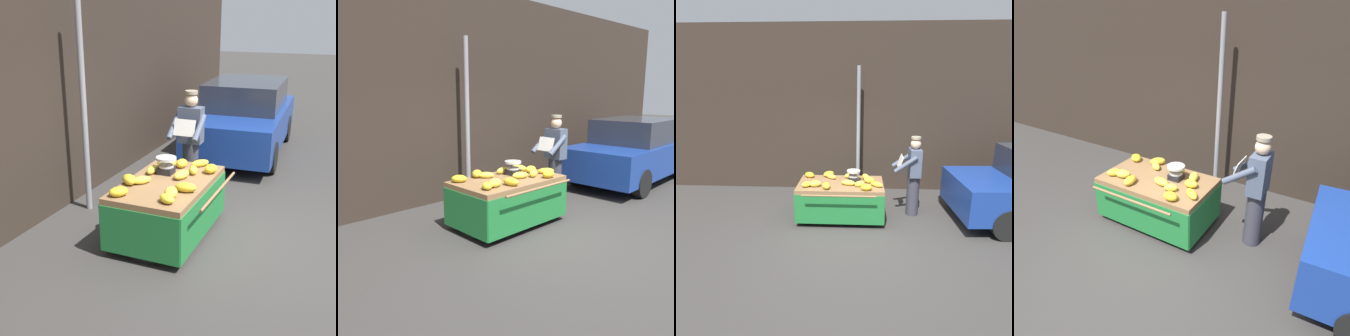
# 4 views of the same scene
# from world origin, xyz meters

# --- Properties ---
(ground_plane) EXTENTS (60.00, 60.00, 0.00)m
(ground_plane) POSITION_xyz_m (0.00, 0.00, 0.00)
(ground_plane) COLOR #383533
(back_wall) EXTENTS (16.00, 0.24, 4.15)m
(back_wall) POSITION_xyz_m (0.00, 3.04, 2.07)
(back_wall) COLOR #332821
(back_wall) RESTS_ON ground
(street_pole) EXTENTS (0.09, 0.09, 3.14)m
(street_pole) POSITION_xyz_m (0.02, 2.54, 1.57)
(street_pole) COLOR gray
(street_pole) RESTS_ON ground
(banana_cart) EXTENTS (1.77, 1.24, 0.78)m
(banana_cart) POSITION_xyz_m (-0.33, 1.08, 0.57)
(banana_cart) COLOR olive
(banana_cart) RESTS_ON ground
(weighing_scale) EXTENTS (0.28, 0.28, 0.23)m
(weighing_scale) POSITION_xyz_m (-0.07, 1.22, 0.90)
(weighing_scale) COLOR black
(weighing_scale) RESTS_ON banana_cart
(banana_bunch_0) EXTENTS (0.29, 0.27, 0.10)m
(banana_bunch_0) POSITION_xyz_m (0.40, 0.89, 0.83)
(banana_bunch_0) COLOR yellow
(banana_bunch_0) RESTS_ON banana_cart
(banana_bunch_1) EXTENTS (0.30, 0.30, 0.12)m
(banana_bunch_1) POSITION_xyz_m (-0.62, 1.50, 0.84)
(banana_bunch_1) COLOR gold
(banana_bunch_1) RESTS_ON banana_cart
(banana_bunch_2) EXTENTS (0.23, 0.19, 0.12)m
(banana_bunch_2) POSITION_xyz_m (0.19, 0.66, 0.84)
(banana_bunch_2) COLOR gold
(banana_bunch_2) RESTS_ON banana_cart
(banana_bunch_3) EXTENTS (0.20, 0.30, 0.12)m
(banana_bunch_3) POSITION_xyz_m (0.19, 1.32, 0.84)
(banana_bunch_3) COLOR yellow
(banana_bunch_3) RESTS_ON banana_cart
(banana_bunch_4) EXTENTS (0.27, 0.25, 0.10)m
(banana_bunch_4) POSITION_xyz_m (-0.55, 1.35, 0.83)
(banana_bunch_4) COLOR yellow
(banana_bunch_4) RESTS_ON banana_cart
(banana_bunch_5) EXTENTS (0.27, 0.22, 0.12)m
(banana_bunch_5) POSITION_xyz_m (-0.82, 0.83, 0.84)
(banana_bunch_5) COLOR yellow
(banana_bunch_5) RESTS_ON banana_cart
(banana_bunch_6) EXTENTS (0.22, 0.15, 0.12)m
(banana_bunch_6) POSITION_xyz_m (0.26, 1.12, 0.84)
(banana_bunch_6) COLOR yellow
(banana_bunch_6) RESTS_ON banana_cart
(banana_bunch_7) EXTENTS (0.19, 0.29, 0.12)m
(banana_bunch_7) POSITION_xyz_m (-0.59, 0.73, 0.84)
(banana_bunch_7) COLOR gold
(banana_bunch_7) RESTS_ON banana_cart
(banana_bunch_8) EXTENTS (0.30, 0.21, 0.11)m
(banana_bunch_8) POSITION_xyz_m (-0.17, 0.95, 0.83)
(banana_bunch_8) COLOR yellow
(banana_bunch_8) RESTS_ON banana_cart
(banana_bunch_9) EXTENTS (0.29, 0.28, 0.11)m
(banana_bunch_9) POSITION_xyz_m (-1.03, 1.42, 0.84)
(banana_bunch_9) COLOR gold
(banana_bunch_9) RESTS_ON banana_cart
(banana_bunch_10) EXTENTS (0.26, 0.11, 0.11)m
(banana_bunch_10) POSITION_xyz_m (-0.13, 1.39, 0.83)
(banana_bunch_10) COLOR yellow
(banana_bunch_10) RESTS_ON banana_cart
(banana_bunch_11) EXTENTS (0.23, 0.18, 0.12)m
(banana_bunch_11) POSITION_xyz_m (0.06, 0.87, 0.84)
(banana_bunch_11) COLOR yellow
(banana_bunch_11) RESTS_ON banana_cart
(banana_bunch_12) EXTENTS (0.25, 0.26, 0.11)m
(banana_bunch_12) POSITION_xyz_m (-0.99, 0.81, 0.83)
(banana_bunch_12) COLOR yellow
(banana_bunch_12) RESTS_ON banana_cart
(vendor_person) EXTENTS (0.58, 0.51, 1.71)m
(vendor_person) POSITION_xyz_m (1.19, 1.33, 0.87)
(vendor_person) COLOR #383842
(vendor_person) RESTS_ON ground
(parked_car) EXTENTS (3.98, 1.90, 1.51)m
(parked_car) POSITION_xyz_m (3.96, 1.13, 0.75)
(parked_car) COLOR navy
(parked_car) RESTS_ON ground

